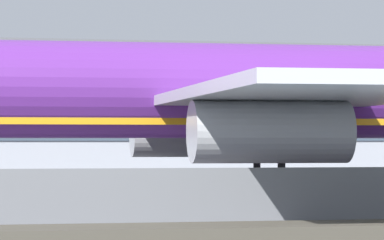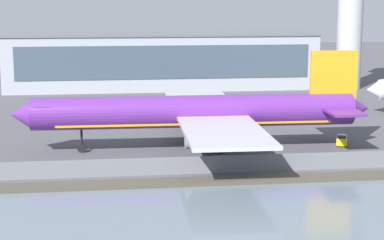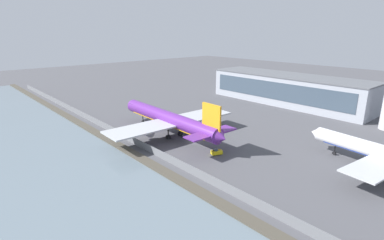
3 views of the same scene
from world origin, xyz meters
name	(u,v)px [view 1 (image 1 of 3)]	position (x,y,z in m)	size (l,w,h in m)	color
cargo_jet_purple	(220,95)	(-9.90, -2.20, 5.73)	(54.43, 46.80, 15.02)	#602889
terminal_building	(77,109)	(-9.81, 71.11, 7.12)	(79.53, 21.52, 14.21)	#9EA3AD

